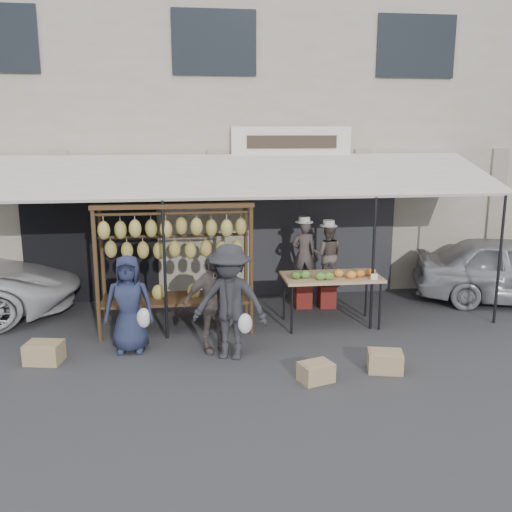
# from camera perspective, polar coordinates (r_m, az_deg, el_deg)

# --- Properties ---
(ground_plane) EXTENTS (90.00, 90.00, 0.00)m
(ground_plane) POSITION_cam_1_polar(r_m,az_deg,el_deg) (8.66, -2.27, -10.57)
(ground_plane) COLOR #2D2D30
(shophouse) EXTENTS (24.00, 6.15, 7.30)m
(shophouse) POSITION_cam_1_polar(r_m,az_deg,el_deg) (14.44, -4.85, 13.53)
(shophouse) COLOR #AEA599
(shophouse) RESTS_ON ground_plane
(awning) EXTENTS (10.00, 2.35, 2.92)m
(awning) POSITION_cam_1_polar(r_m,az_deg,el_deg) (10.26, -3.54, 7.94)
(awning) COLOR silver
(awning) RESTS_ON ground_plane
(banana_rack) EXTENTS (2.60, 0.90, 2.24)m
(banana_rack) POSITION_cam_1_polar(r_m,az_deg,el_deg) (9.61, -8.16, 1.49)
(banana_rack) COLOR #492F1A
(banana_rack) RESTS_ON ground_plane
(produce_table) EXTENTS (1.70, 0.90, 1.04)m
(produce_table) POSITION_cam_1_polar(r_m,az_deg,el_deg) (10.00, 7.62, -2.15)
(produce_table) COLOR tan
(produce_table) RESTS_ON ground_plane
(vendor_left) EXTENTS (0.46, 0.31, 1.27)m
(vendor_left) POSITION_cam_1_polar(r_m,az_deg,el_deg) (10.94, 4.79, 0.27)
(vendor_left) COLOR #4A413E
(vendor_left) RESTS_ON stool_left
(vendor_right) EXTENTS (0.70, 0.63, 1.20)m
(vendor_right) POSITION_cam_1_polar(r_m,az_deg,el_deg) (11.01, 7.19, 0.10)
(vendor_right) COLOR #62574E
(vendor_right) RESTS_ON stool_right
(customer_left) EXTENTS (0.77, 0.52, 1.53)m
(customer_left) POSITION_cam_1_polar(r_m,az_deg,el_deg) (9.02, -12.61, -4.70)
(customer_left) COLOR #222945
(customer_left) RESTS_ON ground_plane
(customer_mid) EXTENTS (0.98, 0.60, 1.56)m
(customer_mid) POSITION_cam_1_polar(r_m,az_deg,el_deg) (8.84, -4.40, -4.70)
(customer_mid) COLOR #584E4B
(customer_mid) RESTS_ON ground_plane
(customer_right) EXTENTS (1.29, 0.99, 1.76)m
(customer_right) POSITION_cam_1_polar(r_m,az_deg,el_deg) (8.53, -2.62, -4.63)
(customer_right) COLOR #28292D
(customer_right) RESTS_ON ground_plane
(stool_left) EXTENTS (0.38, 0.38, 0.44)m
(stool_left) POSITION_cam_1_polar(r_m,az_deg,el_deg) (11.16, 4.71, -4.02)
(stool_left) COLOR maroon
(stool_left) RESTS_ON ground_plane
(stool_right) EXTENTS (0.35, 0.35, 0.44)m
(stool_right) POSITION_cam_1_polar(r_m,az_deg,el_deg) (11.22, 7.08, -3.99)
(stool_right) COLOR maroon
(stool_right) RESTS_ON ground_plane
(crate_near_a) EXTENTS (0.52, 0.46, 0.26)m
(crate_near_a) POSITION_cam_1_polar(r_m,az_deg,el_deg) (8.05, 6.01, -11.46)
(crate_near_a) COLOR tan
(crate_near_a) RESTS_ON ground_plane
(crate_near_b) EXTENTS (0.56, 0.48, 0.29)m
(crate_near_b) POSITION_cam_1_polar(r_m,az_deg,el_deg) (8.51, 12.78, -10.24)
(crate_near_b) COLOR tan
(crate_near_b) RESTS_ON ground_plane
(crate_far) EXTENTS (0.58, 0.48, 0.31)m
(crate_far) POSITION_cam_1_polar(r_m,az_deg,el_deg) (9.15, -20.42, -9.04)
(crate_far) COLOR tan
(crate_far) RESTS_ON ground_plane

